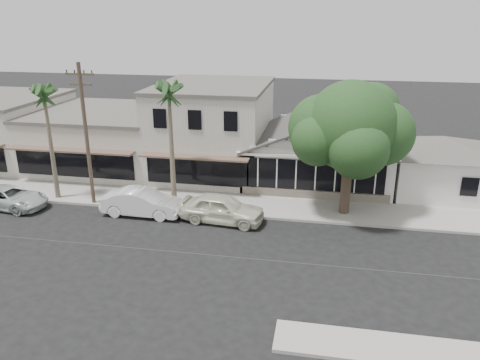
% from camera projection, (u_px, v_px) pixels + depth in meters
% --- Properties ---
extents(ground, '(140.00, 140.00, 0.00)m').
position_uv_depth(ground, '(210.00, 255.00, 23.92)').
color(ground, black).
rests_on(ground, ground).
extents(sidewalk_north, '(90.00, 3.50, 0.15)m').
position_uv_depth(sidewalk_north, '(119.00, 196.00, 31.52)').
color(sidewalk_north, '#9E9991').
rests_on(sidewalk_north, ground).
extents(corner_shop, '(10.40, 8.60, 5.10)m').
position_uv_depth(corner_shop, '(318.00, 146.00, 33.74)').
color(corner_shop, white).
rests_on(corner_shop, ground).
extents(side_cottage, '(6.00, 6.00, 3.00)m').
position_uv_depth(side_cottage, '(438.00, 172.00, 31.81)').
color(side_cottage, white).
rests_on(side_cottage, ground).
extents(row_building_near, '(8.00, 10.00, 6.50)m').
position_uv_depth(row_building_near, '(213.00, 130.00, 35.85)').
color(row_building_near, silver).
rests_on(row_building_near, ground).
extents(row_building_midnear, '(10.00, 10.00, 4.20)m').
position_uv_depth(row_building_midnear, '(105.00, 139.00, 37.77)').
color(row_building_midnear, beige).
rests_on(row_building_midnear, ground).
extents(utility_pole, '(1.80, 0.24, 9.00)m').
position_uv_depth(utility_pole, '(86.00, 132.00, 28.67)').
color(utility_pole, brown).
rests_on(utility_pole, ground).
extents(car_0, '(5.17, 2.50, 1.70)m').
position_uv_depth(car_0, '(222.00, 208.00, 27.50)').
color(car_0, silver).
rests_on(car_0, ground).
extents(car_1, '(4.94, 1.79, 1.62)m').
position_uv_depth(car_1, '(142.00, 203.00, 28.45)').
color(car_1, white).
rests_on(car_1, ground).
extents(car_2, '(5.12, 2.86, 1.35)m').
position_uv_depth(car_2, '(10.00, 197.00, 29.59)').
color(car_2, '#B1BFBA').
rests_on(car_2, ground).
extents(shade_tree, '(7.39, 6.68, 8.19)m').
position_uv_depth(shade_tree, '(349.00, 128.00, 27.18)').
color(shade_tree, '#4F3D30').
rests_on(shade_tree, ground).
extents(palm_east, '(2.48, 2.48, 8.32)m').
position_uv_depth(palm_east, '(169.00, 94.00, 27.77)').
color(palm_east, '#726651').
rests_on(palm_east, ground).
extents(palm_mid, '(2.53, 2.53, 7.90)m').
position_uv_depth(palm_mid, '(44.00, 97.00, 28.84)').
color(palm_mid, '#726651').
rests_on(palm_mid, ground).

